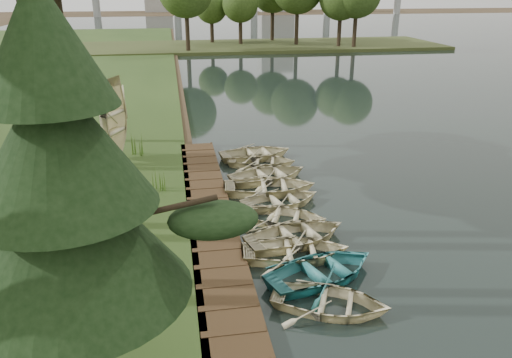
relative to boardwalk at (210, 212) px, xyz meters
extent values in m
plane|color=#3D2F1D|center=(1.60, 0.00, -0.15)|extent=(300.00, 300.00, 0.00)
cube|color=#3B2917|center=(0.00, 0.00, 0.00)|extent=(1.60, 16.00, 0.30)
cube|color=#37401C|center=(9.60, 50.00, 0.08)|extent=(50.00, 14.00, 0.45)
cylinder|color=black|center=(-13.73, 50.00, 2.70)|extent=(0.50, 0.50, 4.80)
cylinder|color=black|center=(-7.07, 50.00, 2.70)|extent=(0.50, 0.50, 4.80)
cylinder|color=black|center=(-0.40, 50.00, 2.70)|extent=(0.50, 0.50, 4.80)
cylinder|color=black|center=(6.27, 50.00, 2.70)|extent=(0.50, 0.50, 4.80)
cylinder|color=black|center=(12.93, 50.00, 2.70)|extent=(0.50, 0.50, 4.80)
cylinder|color=black|center=(19.60, 50.00, 2.70)|extent=(0.50, 0.50, 4.80)
cylinder|color=black|center=(26.27, 50.00, 2.70)|extent=(0.50, 0.50, 4.80)
cylinder|color=#A5A5A0|center=(-18.40, 120.00, 3.85)|extent=(1.80, 1.80, 8.00)
cylinder|color=#A5A5A0|center=(1.60, 120.00, 3.85)|extent=(1.80, 1.80, 8.00)
cylinder|color=#A5A5A0|center=(21.60, 120.00, 3.85)|extent=(1.80, 1.80, 8.00)
imported|color=beige|center=(2.60, -6.23, 0.22)|extent=(3.68, 3.24, 0.63)
imported|color=teal|center=(2.83, -4.80, 0.26)|extent=(4.10, 3.51, 0.72)
imported|color=beige|center=(2.35, -3.56, 0.24)|extent=(3.53, 2.68, 0.69)
imported|color=beige|center=(2.63, -2.58, 0.26)|extent=(4.02, 3.32, 0.72)
imported|color=beige|center=(2.45, -1.09, 0.22)|extent=(3.75, 3.27, 0.65)
imported|color=beige|center=(2.76, 0.34, 0.22)|extent=(3.53, 2.88, 0.64)
imported|color=beige|center=(2.55, 1.61, 0.28)|extent=(3.92, 2.98, 0.76)
imported|color=beige|center=(2.78, 2.97, 0.26)|extent=(3.99, 3.30, 0.72)
imported|color=beige|center=(2.79, 4.80, 0.22)|extent=(3.54, 2.91, 0.64)
imported|color=beige|center=(2.71, 5.90, 0.26)|extent=(3.77, 2.92, 0.72)
imported|color=beige|center=(-3.70, 6.27, 0.54)|extent=(4.58, 4.06, 0.79)
cylinder|color=black|center=(-6.81, 5.99, 4.72)|extent=(0.42, 0.42, 9.14)
cylinder|color=black|center=(-6.17, 9.57, 5.09)|extent=(0.44, 0.44, 9.89)
cylinder|color=black|center=(-2.83, -8.97, 1.76)|extent=(0.32, 0.32, 3.21)
cone|color=black|center=(-2.83, -8.97, 4.21)|extent=(3.80, 3.80, 2.60)
cone|color=black|center=(-2.83, -8.97, 5.63)|extent=(2.90, 2.90, 2.25)
cone|color=black|center=(-2.83, -8.97, 7.06)|extent=(2.00, 2.00, 1.90)
cone|color=#3F661E|center=(-2.87, -1.59, 0.60)|extent=(0.60, 0.60, 0.90)
cone|color=#3F661E|center=(-1.83, 2.10, 0.58)|extent=(0.60, 0.60, 0.85)
cone|color=#3F661E|center=(-4.55, 2.55, 0.61)|extent=(0.60, 0.60, 0.91)
cone|color=#3F661E|center=(-2.88, 6.72, 0.63)|extent=(0.60, 0.60, 0.97)
camera|label=1|loc=(-1.09, -16.54, 7.78)|focal=35.00mm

